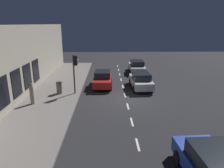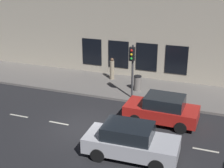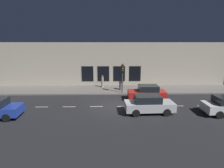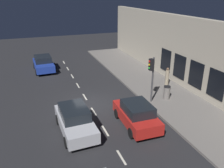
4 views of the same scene
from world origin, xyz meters
TOP-DOWN VIEW (x-y plane):
  - ground_plane at (0.00, 0.00)m, footprint 60.00×60.00m
  - sidewalk at (6.25, 0.00)m, footprint 4.50×32.00m
  - building_facade at (8.80, 0.00)m, footprint 0.65×32.00m
  - lane_centre_line at (0.00, -1.00)m, footprint 0.12×27.20m
  - traffic_light at (4.36, -1.22)m, footprint 0.48×0.32m
  - parked_car_0 at (2.04, -3.67)m, footprint 1.93×3.96m
  - parked_car_1 at (-1.71, -3.03)m, footprint 1.97×4.24m
  - pedestrian_0 at (7.38, 1.22)m, footprint 0.35×0.35m
  - trash_bin at (5.85, -1.19)m, footprint 0.52×0.52m

SIDE VIEW (x-z plane):
  - ground_plane at x=0.00m, z-range 0.00..0.00m
  - lane_centre_line at x=0.00m, z-range 0.00..0.01m
  - sidewalk at x=6.25m, z-range 0.00..0.15m
  - trash_bin at x=5.85m, z-range 0.15..1.19m
  - parked_car_0 at x=2.04m, z-range 0.00..1.58m
  - parked_car_1 at x=-1.71m, z-range 0.00..1.58m
  - pedestrian_0 at x=7.38m, z-range 0.10..1.72m
  - traffic_light at x=4.36m, z-range 0.84..4.31m
  - building_facade at x=8.80m, z-range -0.01..6.04m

